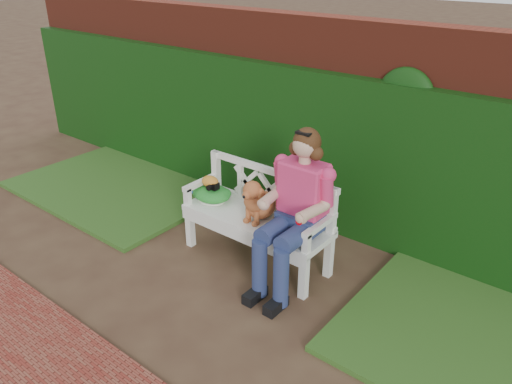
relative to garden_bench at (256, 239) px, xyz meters
The scene contains 11 objects.
ground 0.70m from the garden_bench, 91.52° to the right, with size 60.00×60.00×0.00m, color #3C261B.
brick_wall 1.51m from the garden_bench, 90.80° to the left, with size 10.00×0.30×2.20m, color maroon.
ivy_hedge 1.19m from the garden_bench, 90.97° to the left, with size 10.00×0.18×1.70m, color #13330C.
grass_left 2.44m from the garden_bench, behind, with size 2.60×2.00×0.05m, color #29531A.
garden_bench is the anchor object (origin of this frame).
seated_woman 0.71m from the garden_bench, ahead, with size 0.63×0.83×1.48m, color #CE4343, non-canonical shape.
dog 0.46m from the garden_bench, ahead, with size 0.29×0.39×0.43m, color #AA7135, non-canonical shape.
tennis_racket 0.65m from the garden_bench, behind, with size 0.57×0.24×0.03m, color white, non-canonical shape.
green_bag 0.67m from the garden_bench, behind, with size 0.43×0.33×0.15m, color #127212, non-canonical shape.
camera_item 0.68m from the garden_bench, behind, with size 0.10×0.08×0.07m, color black.
baseball_glove 0.74m from the garden_bench, behind, with size 0.19×0.14×0.12m, color orange.
Camera 1 is at (2.62, -2.62, 2.79)m, focal length 35.00 mm.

